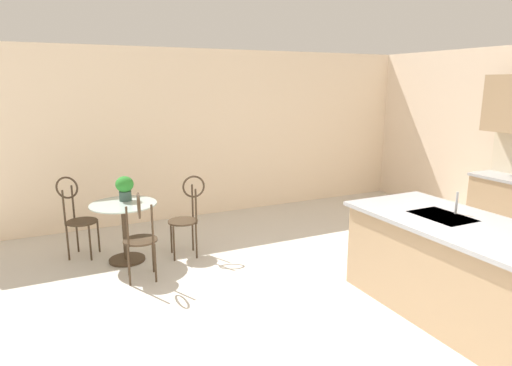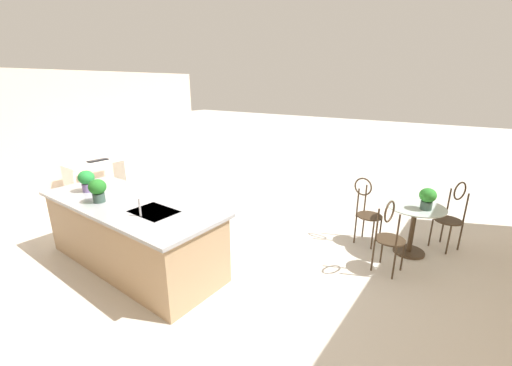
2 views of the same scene
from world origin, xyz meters
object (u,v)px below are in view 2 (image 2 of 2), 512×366
(chair_by_island, at_px, (367,208))
(potted_plant_on_table, at_px, (428,197))
(bistro_table, at_px, (413,225))
(writing_desk, at_px, (96,172))
(chair_toward_desk, at_px, (389,233))
(chair_near_window, at_px, (452,213))
(potted_plant_counter_near, at_px, (98,189))
(keyboard, at_px, (98,160))
(potted_plant_counter_far, at_px, (87,180))

(chair_by_island, distance_m, potted_plant_on_table, 0.86)
(bistro_table, relative_size, potted_plant_on_table, 2.59)
(chair_by_island, height_order, writing_desk, chair_by_island)
(chair_toward_desk, bearing_deg, potted_plant_on_table, -111.92)
(chair_near_window, xyz_separation_m, writing_desk, (6.79, 1.84, -0.06))
(chair_by_island, height_order, potted_plant_on_table, potted_plant_on_table)
(bistro_table, height_order, chair_near_window, chair_near_window)
(writing_desk, relative_size, potted_plant_counter_near, 3.88)
(chair_toward_desk, bearing_deg, keyboard, 4.39)
(keyboard, bearing_deg, bistro_table, -169.11)
(potted_plant_on_table, bearing_deg, chair_by_island, 0.58)
(chair_near_window, distance_m, writing_desk, 7.03)
(keyboard, xyz_separation_m, potted_plant_on_table, (-6.52, -1.18, 0.16))
(bistro_table, bearing_deg, writing_desk, 11.79)
(bistro_table, height_order, chair_toward_desk, chair_toward_desk)
(potted_plant_counter_far, height_order, potted_plant_counter_near, same)
(potted_plant_counter_far, relative_size, potted_plant_counter_near, 1.00)
(chair_toward_desk, height_order, potted_plant_on_table, potted_plant_on_table)
(bistro_table, height_order, potted_plant_on_table, potted_plant_on_table)
(potted_plant_counter_far, bearing_deg, chair_by_island, -140.72)
(chair_by_island, relative_size, potted_plant_on_table, 3.38)
(potted_plant_counter_far, bearing_deg, potted_plant_counter_near, 166.74)
(chair_by_island, height_order, potted_plant_counter_far, potted_plant_counter_far)
(chair_toward_desk, distance_m, potted_plant_on_table, 0.83)
(writing_desk, distance_m, potted_plant_counter_far, 2.90)
(chair_toward_desk, bearing_deg, potted_plant_counter_far, 27.43)
(chair_toward_desk, height_order, writing_desk, chair_toward_desk)
(chair_toward_desk, relative_size, writing_desk, 0.87)
(bistro_table, bearing_deg, potted_plant_counter_far, 34.72)
(potted_plant_on_table, bearing_deg, potted_plant_counter_far, 33.33)
(chair_near_window, height_order, writing_desk, chair_near_window)
(bistro_table, relative_size, chair_near_window, 0.77)
(chair_toward_desk, distance_m, potted_plant_counter_far, 4.22)
(potted_plant_counter_far, xyz_separation_m, potted_plant_counter_near, (-0.55, 0.13, 0.00))
(chair_near_window, xyz_separation_m, potted_plant_counter_near, (3.74, 3.32, 0.52))
(potted_plant_on_table, bearing_deg, potted_plant_counter_near, 38.67)
(chair_near_window, bearing_deg, writing_desk, 15.19)
(chair_toward_desk, relative_size, keyboard, 2.37)
(chair_by_island, bearing_deg, bistro_table, -175.00)
(potted_plant_counter_near, bearing_deg, chair_near_window, -138.37)
(keyboard, bearing_deg, potted_plant_on_table, -169.74)
(keyboard, distance_m, potted_plant_counter_far, 2.93)
(writing_desk, distance_m, keyboard, 0.27)
(potted_plant_counter_far, bearing_deg, writing_desk, -28.39)
(bistro_table, bearing_deg, chair_toward_desk, 78.62)
(chair_by_island, bearing_deg, potted_plant_counter_far, 39.28)
(potted_plant_counter_near, bearing_deg, bistro_table, -139.74)
(bistro_table, height_order, potted_plant_counter_far, potted_plant_counter_far)
(bistro_table, bearing_deg, chair_near_window, -129.29)
(potted_plant_counter_near, bearing_deg, chair_toward_desk, -146.97)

